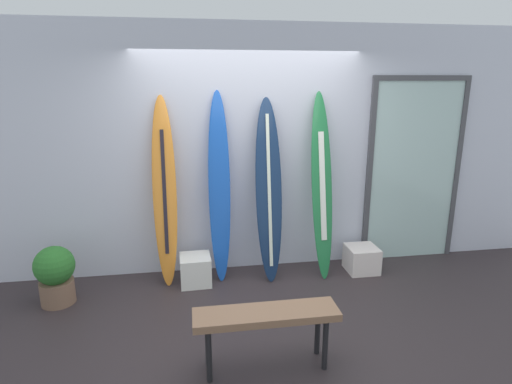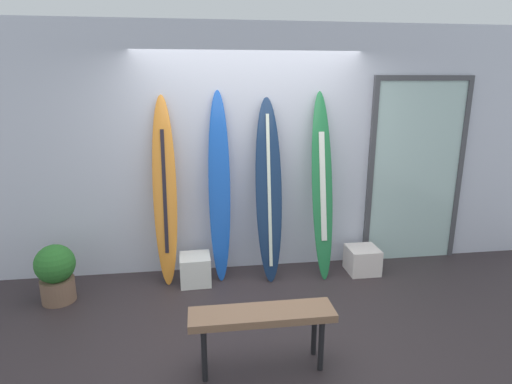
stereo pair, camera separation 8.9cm
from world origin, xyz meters
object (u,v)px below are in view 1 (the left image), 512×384
(surfboard_cobalt, at_px, (219,189))
(potted_plant, at_px, (55,274))
(surfboard_sunset, at_px, (165,194))
(display_block_left, at_px, (362,259))
(glass_door, at_px, (414,168))
(surfboard_navy, at_px, (269,192))
(surfboard_emerald, at_px, (322,186))
(display_block_center, at_px, (196,270))
(bench, at_px, (266,319))

(surfboard_cobalt, height_order, potted_plant, surfboard_cobalt)
(surfboard_sunset, relative_size, display_block_left, 5.84)
(glass_door, bearing_deg, surfboard_sunset, -176.27)
(surfboard_navy, distance_m, surfboard_emerald, 0.61)
(surfboard_cobalt, distance_m, display_block_left, 1.87)
(surfboard_cobalt, height_order, display_block_center, surfboard_cobalt)
(display_block_center, bearing_deg, glass_door, 7.20)
(surfboard_navy, relative_size, bench, 1.81)
(surfboard_sunset, bearing_deg, glass_door, 3.73)
(surfboard_emerald, height_order, display_block_left, surfboard_emerald)
(surfboard_sunset, bearing_deg, bench, -63.74)
(potted_plant, bearing_deg, surfboard_sunset, 17.83)
(surfboard_emerald, bearing_deg, surfboard_navy, 179.34)
(surfboard_navy, xyz_separation_m, surfboard_emerald, (0.60, -0.01, 0.04))
(display_block_center, height_order, glass_door, glass_door)
(surfboard_sunset, distance_m, surfboard_cobalt, 0.59)
(glass_door, bearing_deg, display_block_center, -172.80)
(surfboard_navy, relative_size, display_block_left, 5.76)
(surfboard_sunset, bearing_deg, display_block_center, -26.16)
(surfboard_emerald, distance_m, potted_plant, 2.93)
(surfboard_emerald, distance_m, bench, 1.93)
(surfboard_sunset, bearing_deg, potted_plant, -162.17)
(surfboard_sunset, relative_size, potted_plant, 3.39)
(potted_plant, bearing_deg, surfboard_emerald, 5.80)
(bench, bearing_deg, surfboard_navy, 78.73)
(glass_door, height_order, potted_plant, glass_door)
(surfboard_navy, distance_m, display_block_left, 1.40)
(surfboard_navy, xyz_separation_m, glass_door, (1.84, 0.25, 0.16))
(display_block_center, bearing_deg, surfboard_emerald, 3.22)
(surfboard_sunset, distance_m, glass_door, 2.98)
(display_block_left, xyz_separation_m, display_block_center, (-1.94, -0.01, 0.01))
(surfboard_sunset, distance_m, display_block_center, 0.91)
(display_block_center, distance_m, glass_door, 2.88)
(surfboard_navy, height_order, display_block_center, surfboard_navy)
(display_block_left, relative_size, potted_plant, 0.58)
(surfboard_navy, bearing_deg, surfboard_cobalt, 172.68)
(surfboard_cobalt, xyz_separation_m, glass_door, (2.38, 0.18, 0.13))
(surfboard_sunset, xyz_separation_m, surfboard_cobalt, (0.59, 0.01, 0.02))
(surfboard_sunset, xyz_separation_m, glass_door, (2.97, 0.19, 0.15))
(surfboard_emerald, height_order, potted_plant, surfboard_emerald)
(glass_door, relative_size, potted_plant, 3.71)
(surfboard_emerald, height_order, glass_door, glass_door)
(surfboard_navy, height_order, display_block_left, surfboard_navy)
(surfboard_sunset, relative_size, display_block_center, 5.97)
(glass_door, xyz_separation_m, bench, (-2.16, -1.84, -0.73))
(surfboard_cobalt, bearing_deg, surfboard_navy, -7.32)
(display_block_center, bearing_deg, potted_plant, -171.54)
(surfboard_navy, height_order, bench, surfboard_navy)
(potted_plant, bearing_deg, glass_door, 7.63)
(display_block_center, height_order, bench, bench)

